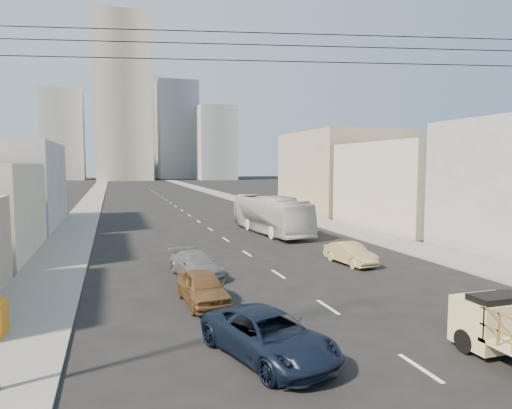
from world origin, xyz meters
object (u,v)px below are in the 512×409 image
city_bus (271,215)px  sedan_brown (203,288)px  navy_pickup (269,336)px  sedan_tan (350,254)px  sedan_grey (196,265)px

city_bus → sedan_brown: 20.44m
navy_pickup → sedan_tan: 14.24m
city_bus → sedan_tan: (0.45, -13.11, -0.97)m
navy_pickup → sedan_tan: bearing=34.2°
navy_pickup → sedan_brown: bearing=81.6°
city_bus → sedan_brown: city_bus is taller
sedan_brown → sedan_grey: size_ratio=0.92×
city_bus → sedan_tan: size_ratio=2.98×
sedan_brown → sedan_grey: bearing=80.5°
navy_pickup → sedan_brown: 6.11m
city_bus → sedan_tan: city_bus is taller
navy_pickup → sedan_grey: (-0.37, 10.80, -0.06)m
sedan_tan → sedan_grey: (-9.34, -0.26, 0.02)m
sedan_brown → sedan_tan: size_ratio=1.07×
sedan_tan → sedan_brown: bearing=-159.9°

